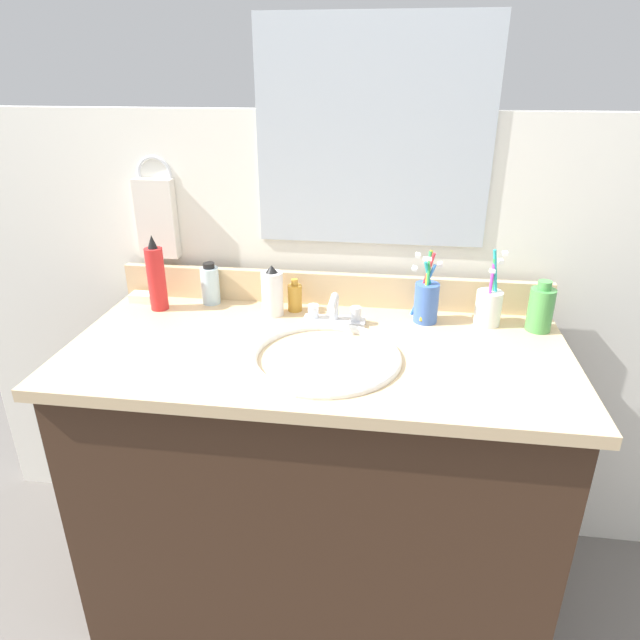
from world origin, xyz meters
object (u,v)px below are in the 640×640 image
Objects in this scene: bottle_toner_green at (541,309)px; bottle_oil_amber at (295,297)px; bottle_spray_red at (156,277)px; soap_bar at (142,297)px; hand_towel at (157,219)px; faucet at (334,314)px; cup_blue_plastic at (426,300)px; bottle_lotion_white at (272,292)px; cup_white_ceramic at (489,306)px; bottle_gel_clear at (210,285)px.

bottle_oil_amber is at bearing 176.37° from bottle_toner_green.
soap_bar is at bearing 147.19° from bottle_spray_red.
hand_towel is 0.22m from soap_bar.
faucet is at bearing -8.31° from soap_bar.
cup_blue_plastic is 3.00× the size of soap_bar.
hand_towel is 0.18m from bottle_spray_red.
cup_white_ceramic is at bearing 1.35° from bottle_lotion_white.
bottle_oil_amber is 1.41× the size of soap_bar.
bottle_gel_clear reaches higher than faucet.
bottle_lotion_white is (0.35, -0.11, -0.16)m from hand_towel.
bottle_spray_red is 0.15m from bottle_gel_clear.
soap_bar is at bearing 179.21° from bottle_oil_amber.
bottle_spray_red is at bearing -178.78° from bottle_lotion_white.
bottle_oil_amber is at bearing -4.98° from bottle_gel_clear.
bottle_spray_red reaches higher than cup_blue_plastic.
faucet is 0.24m from cup_blue_plastic.
bottle_spray_red reaches higher than bottle_oil_amber.
bottle_toner_green is at bearing -6.72° from hand_towel.
bottle_toner_green is at bearing -9.56° from cup_white_ceramic.
bottle_toner_green is 0.66× the size of cup_white_ceramic.
cup_white_ceramic reaches higher than cup_blue_plastic.
bottle_toner_green reaches higher than faucet.
hand_towel is 1.10× the size of cup_white_ceramic.
bottle_toner_green reaches higher than soap_bar.
bottle_lotion_white reaches higher than faucet.
bottle_toner_green is 0.12m from cup_white_ceramic.
cup_white_ceramic reaches higher than bottle_toner_green.
hand_towel reaches higher than bottle_gel_clear.
cup_white_ceramic is at bearing -2.18° from bottle_oil_amber.
bottle_spray_red is 0.88m from cup_white_ceramic.
bottle_spray_red is 0.32m from bottle_lotion_white.
bottle_oil_amber is 0.07m from bottle_lotion_white.
cup_blue_plastic is (0.40, 0.01, -0.00)m from bottle_lotion_white.
hand_towel is 0.40m from bottle_lotion_white.
bottle_lotion_white is at bearing -15.90° from bottle_gel_clear.
cup_white_ceramic is at bearing 1.30° from bottle_spray_red.
hand_towel is 0.24m from bottle_gel_clear.
faucet is at bearing -15.03° from bottle_gel_clear.
bottle_toner_green is (0.63, -0.04, 0.02)m from bottle_oil_amber.
bottle_oil_amber is at bearing -0.79° from soap_bar.
faucet is 0.56m from soap_bar.
bottle_toner_green is at bearing 3.92° from faucet.
bottle_oil_amber is at bearing 30.95° from bottle_lotion_white.
bottle_spray_red is at bearing -154.63° from bottle_gel_clear.
bottle_spray_red is 1.09× the size of cup_blue_plastic.
bottle_toner_green is 2.04× the size of soap_bar.
hand_towel is 3.44× the size of soap_bar.
bottle_spray_red is at bearing 179.96° from bottle_toner_green.
bottle_gel_clear is (-0.19, 0.05, -0.01)m from bottle_lotion_white.
bottle_spray_red reaches higher than faucet.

